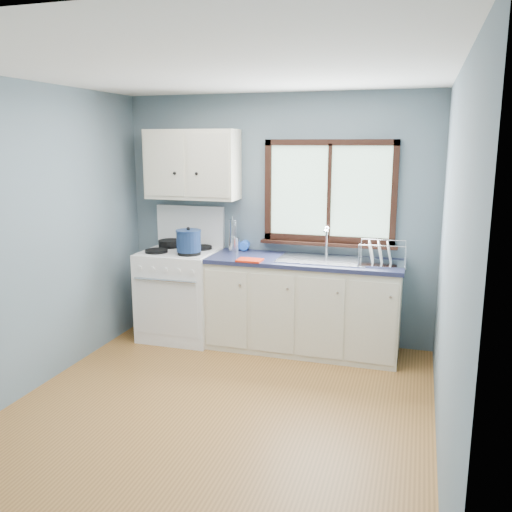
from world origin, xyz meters
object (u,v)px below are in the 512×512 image
(base_cabinets, at_px, (303,310))
(sink, at_px, (322,266))
(gas_range, at_px, (181,291))
(thermos, at_px, (233,235))
(skillet, at_px, (170,242))
(utensil_crock, at_px, (234,244))
(dish_rack, at_px, (381,258))
(stockpot, at_px, (189,241))

(base_cabinets, distance_m, sink, 0.48)
(gas_range, relative_size, thermos, 4.23)
(base_cabinets, bearing_deg, skillet, 175.79)
(gas_range, height_order, utensil_crock, gas_range)
(base_cabinets, relative_size, skillet, 4.93)
(sink, bearing_deg, thermos, 168.81)
(gas_range, relative_size, sink, 1.62)
(sink, bearing_deg, dish_rack, -3.15)
(thermos, bearing_deg, gas_range, -157.35)
(base_cabinets, distance_m, skillet, 1.58)
(stockpot, xyz_separation_m, dish_rack, (1.86, 0.14, -0.09))
(stockpot, bearing_deg, gas_range, 139.44)
(gas_range, height_order, dish_rack, gas_range)
(thermos, relative_size, dish_rack, 0.73)
(stockpot, relative_size, thermos, 0.82)
(utensil_crock, bearing_deg, base_cabinets, -11.62)
(utensil_crock, bearing_deg, dish_rack, -7.18)
(base_cabinets, bearing_deg, gas_range, -179.18)
(thermos, bearing_deg, skillet, -172.76)
(utensil_crock, height_order, thermos, utensil_crock)
(gas_range, relative_size, utensil_crock, 3.75)
(stockpot, height_order, thermos, thermos)
(base_cabinets, bearing_deg, dish_rack, -2.40)
(base_cabinets, height_order, thermos, thermos)
(sink, relative_size, stockpot, 3.20)
(gas_range, bearing_deg, sink, 0.71)
(gas_range, bearing_deg, base_cabinets, 0.82)
(thermos, height_order, dish_rack, thermos)
(stockpot, bearing_deg, thermos, 47.06)
(thermos, bearing_deg, stockpot, -132.94)
(stockpot, bearing_deg, sink, 7.21)
(gas_range, distance_m, utensil_crock, 0.76)
(skillet, xyz_separation_m, stockpot, (0.34, -0.27, 0.09))
(skillet, distance_m, utensil_crock, 0.70)
(base_cabinets, xyz_separation_m, dish_rack, (0.73, -0.03, 0.57))
(gas_range, distance_m, sink, 1.53)
(skillet, xyz_separation_m, utensil_crock, (0.70, 0.05, 0.01))
(gas_range, bearing_deg, stockpot, -40.56)
(base_cabinets, distance_m, stockpot, 1.32)
(sink, height_order, thermos, thermos)
(base_cabinets, height_order, dish_rack, dish_rack)
(stockpot, xyz_separation_m, utensil_crock, (0.36, 0.32, -0.08))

